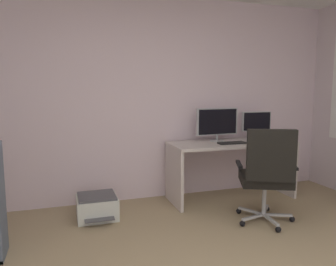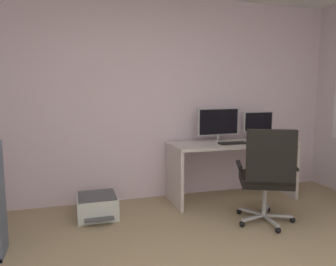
# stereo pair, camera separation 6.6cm
# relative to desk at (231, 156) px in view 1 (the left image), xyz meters

# --- Properties ---
(wall_back) EXTENTS (5.48, 0.10, 2.56)m
(wall_back) POSITION_rel_desk_xyz_m (-1.17, 0.40, 0.73)
(wall_back) COLOR silver
(wall_back) RESTS_ON ground
(desk) EXTENTS (1.60, 0.61, 0.74)m
(desk) POSITION_rel_desk_xyz_m (0.00, 0.00, 0.00)
(desk) COLOR silver
(desk) RESTS_ON ground
(monitor_main) EXTENTS (0.59, 0.18, 0.43)m
(monitor_main) POSITION_rel_desk_xyz_m (-0.15, 0.12, 0.43)
(monitor_main) COLOR #B2B5B7
(monitor_main) RESTS_ON desk
(monitor_secondary) EXTENTS (0.42, 0.18, 0.37)m
(monitor_secondary) POSITION_rel_desk_xyz_m (0.43, 0.12, 0.41)
(monitor_secondary) COLOR #B2B5B7
(monitor_secondary) RESTS_ON desk
(keyboard) EXTENTS (0.34, 0.13, 0.02)m
(keyboard) POSITION_rel_desk_xyz_m (-0.07, -0.12, 0.20)
(keyboard) COLOR black
(keyboard) RESTS_ON desk
(computer_mouse) EXTENTS (0.07, 0.11, 0.03)m
(computer_mouse) POSITION_rel_desk_xyz_m (0.21, -0.11, 0.20)
(computer_mouse) COLOR black
(computer_mouse) RESTS_ON desk
(office_chair) EXTENTS (0.67, 0.68, 1.03)m
(office_chair) POSITION_rel_desk_xyz_m (-0.07, -0.87, 0.01)
(office_chair) COLOR #B7BABC
(office_chair) RESTS_ON ground
(printer) EXTENTS (0.43, 0.49, 0.26)m
(printer) POSITION_rel_desk_xyz_m (-1.73, -0.13, -0.43)
(printer) COLOR silver
(printer) RESTS_ON ground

